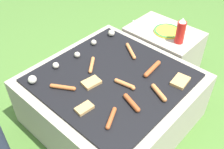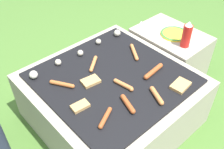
{
  "view_description": "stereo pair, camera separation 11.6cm",
  "coord_description": "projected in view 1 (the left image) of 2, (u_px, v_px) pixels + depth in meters",
  "views": [
    {
      "loc": [
        -0.93,
        -0.86,
        1.51
      ],
      "look_at": [
        0.0,
        0.0,
        0.42
      ],
      "focal_mm": 42.0,
      "sensor_mm": 36.0,
      "label": 1
    },
    {
      "loc": [
        -0.85,
        -0.94,
        1.51
      ],
      "look_at": [
        0.0,
        0.0,
        0.42
      ],
      "focal_mm": 42.0,
      "sensor_mm": 36.0,
      "label": 2
    }
  ],
  "objects": [
    {
      "name": "side_ledge",
      "position": [
        162.0,
        51.0,
        2.24
      ],
      "size": [
        0.41,
        0.57,
        0.4
      ],
      "color": "#A89E8C",
      "rests_on": "ground_plane"
    },
    {
      "name": "bread_slice_left",
      "position": [
        180.0,
        81.0,
        1.64
      ],
      "size": [
        0.13,
        0.1,
        0.02
      ],
      "color": "tan",
      "rests_on": "grill"
    },
    {
      "name": "ground_plane",
      "position": [
        112.0,
        117.0,
        1.94
      ],
      "size": [
        14.0,
        14.0,
        0.0
      ],
      "primitive_type": "plane",
      "color": "#47702D"
    },
    {
      "name": "sausage_front_left",
      "position": [
        111.0,
        118.0,
        1.41
      ],
      "size": [
        0.14,
        0.08,
        0.03
      ],
      "color": "#A34C23",
      "rests_on": "grill"
    },
    {
      "name": "fork_utensil",
      "position": [
        142.0,
        22.0,
        2.21
      ],
      "size": [
        0.1,
        0.17,
        0.01
      ],
      "color": "silver",
      "rests_on": "side_ledge"
    },
    {
      "name": "sausage_mid_right",
      "position": [
        132.0,
        103.0,
        1.49
      ],
      "size": [
        0.07,
        0.15,
        0.03
      ],
      "color": "#A34C23",
      "rests_on": "grill"
    },
    {
      "name": "sausage_back_right",
      "position": [
        159.0,
        92.0,
        1.55
      ],
      "size": [
        0.08,
        0.14,
        0.03
      ],
      "color": "#C6753D",
      "rests_on": "grill"
    },
    {
      "name": "plate_colorful",
      "position": [
        167.0,
        31.0,
        2.09
      ],
      "size": [
        0.22,
        0.22,
        0.02
      ],
      "color": "yellow",
      "rests_on": "side_ledge"
    },
    {
      "name": "sausage_front_center",
      "position": [
        131.0,
        51.0,
        1.88
      ],
      "size": [
        0.12,
        0.16,
        0.03
      ],
      "color": "#C6753D",
      "rests_on": "grill"
    },
    {
      "name": "bread_slice_center",
      "position": [
        91.0,
        83.0,
        1.63
      ],
      "size": [
        0.12,
        0.09,
        0.02
      ],
      "color": "tan",
      "rests_on": "grill"
    },
    {
      "name": "sausage_front_right",
      "position": [
        152.0,
        69.0,
        1.72
      ],
      "size": [
        0.19,
        0.05,
        0.03
      ],
      "color": "#A34C23",
      "rests_on": "grill"
    },
    {
      "name": "bread_slice_right",
      "position": [
        84.0,
        108.0,
        1.47
      ],
      "size": [
        0.11,
        0.07,
        0.02
      ],
      "color": "tan",
      "rests_on": "grill"
    },
    {
      "name": "grill",
      "position": [
        112.0,
        99.0,
        1.82
      ],
      "size": [
        0.98,
        0.98,
        0.4
      ],
      "color": "#A89E8C",
      "rests_on": "ground_plane"
    },
    {
      "name": "condiment_bottle",
      "position": [
        181.0,
        31.0,
        1.92
      ],
      "size": [
        0.07,
        0.07,
        0.2
      ],
      "color": "red",
      "rests_on": "side_ledge"
    },
    {
      "name": "sausage_mid_left",
      "position": [
        92.0,
        65.0,
        1.76
      ],
      "size": [
        0.14,
        0.11,
        0.02
      ],
      "color": "#C6753D",
      "rests_on": "grill"
    },
    {
      "name": "mushroom_row",
      "position": [
        75.0,
        55.0,
        1.83
      ],
      "size": [
        0.79,
        0.07,
        0.05
      ],
      "color": "silver",
      "rests_on": "grill"
    },
    {
      "name": "sausage_back_center",
      "position": [
        63.0,
        87.0,
        1.59
      ],
      "size": [
        0.1,
        0.15,
        0.03
      ],
      "color": "#B7602D",
      "rests_on": "grill"
    },
    {
      "name": "sausage_back_left",
      "position": [
        125.0,
        84.0,
        1.61
      ],
      "size": [
        0.05,
        0.15,
        0.03
      ],
      "color": "#C6753D",
      "rests_on": "grill"
    }
  ]
}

